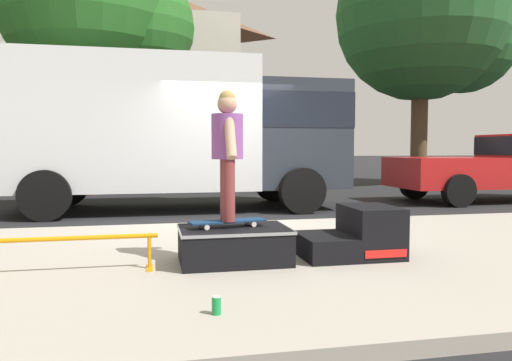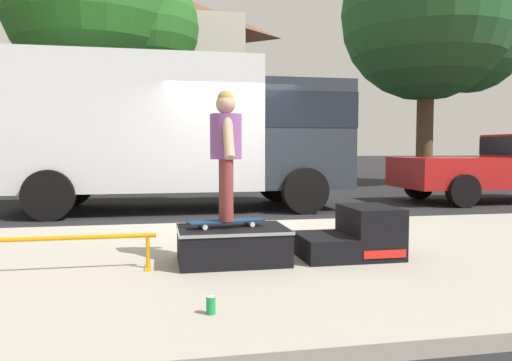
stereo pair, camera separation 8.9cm
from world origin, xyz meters
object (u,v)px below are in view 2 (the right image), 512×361
skateboard (226,222)px  street_tree_main (104,8)px  kicker_ramp (356,236)px  soda_can (211,305)px  grind_rail (64,244)px  skate_box (232,243)px  box_truck (181,128)px  street_tree_neighbour (436,20)px  skater_kid (226,144)px

skateboard → street_tree_main: (-2.10, 9.27, 4.54)m
kicker_ramp → soda_can: 2.30m
skateboard → grind_rail: bearing=-175.3°
kicker_ramp → skate_box: bearing=180.0°
soda_can → box_truck: 7.15m
kicker_ramp → box_truck: size_ratio=0.15×
kicker_ramp → skateboard: size_ratio=1.28×
skateboard → box_truck: box_truck is taller
street_tree_neighbour → skate_box: bearing=-128.8°
box_truck → skate_box: bearing=-87.2°
kicker_ramp → grind_rail: size_ratio=0.61×
grind_rail → street_tree_neighbour: street_tree_neighbour is taller
soda_can → street_tree_main: (-1.78, 10.84, 4.89)m
grind_rail → skateboard: size_ratio=2.09×
skateboard → soda_can: (-0.32, -1.57, -0.35)m
skate_box → kicker_ramp: bearing=-0.0°
soda_can → street_tree_main: street_tree_main is taller
skater_kid → grind_rail: bearing=-175.3°
skater_kid → skateboard: bearing=76.0°
box_truck → street_tree_neighbour: street_tree_neighbour is taller
skateboard → street_tree_neighbour: 14.65m
skater_kid → kicker_ramp: bearing=-1.6°
grind_rail → skater_kid: 1.80m
kicker_ramp → skater_kid: bearing=178.4°
skateboard → soda_can: bearing=-101.5°
box_truck → street_tree_main: (-1.89, 3.85, 3.37)m
street_tree_main → grind_rail: bearing=-86.6°
skater_kid → street_tree_neighbour: street_tree_neighbour is taller
skater_kid → street_tree_main: (-2.10, 9.27, 3.76)m
soda_can → box_truck: bearing=89.1°
grind_rail → street_tree_neighbour: size_ratio=0.19×
skateboard → street_tree_main: bearing=102.8°
skater_kid → street_tree_neighbour: bearing=50.9°
skateboard → box_truck: size_ratio=0.12×
street_tree_neighbour → soda_can: bearing=-126.3°
street_tree_main → street_tree_neighbour: (10.75, 1.39, 0.56)m
skate_box → street_tree_neighbour: bearing=51.2°
kicker_ramp → grind_rail: bearing=-178.3°
skate_box → soda_can: size_ratio=8.75×
kicker_ramp → box_truck: box_truck is taller
grind_rail → street_tree_main: size_ratio=0.22×
kicker_ramp → grind_rail: 2.93m
skate_box → street_tree_neighbour: 14.72m
skate_box → kicker_ramp: size_ratio=1.07×
skate_box → skateboard: 0.23m
skateboard → skater_kid: skater_kid is taller
skater_kid → street_tree_neighbour: size_ratio=0.15×
skate_box → soda_can: 1.58m
kicker_ramp → soda_can: size_ratio=8.16×
soda_can → skate_box: bearing=76.2°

